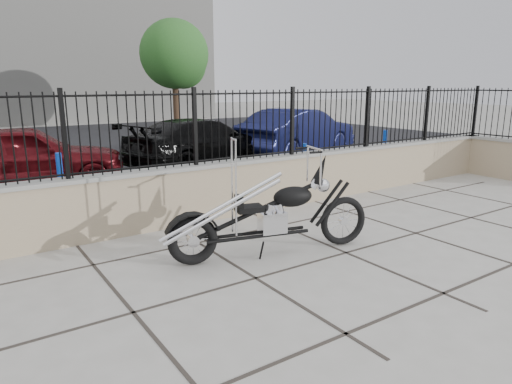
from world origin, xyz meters
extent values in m
plane|color=#99968E|center=(0.00, 0.00, 0.00)|extent=(90.00, 90.00, 0.00)
plane|color=black|center=(0.00, 12.50, 0.00)|extent=(30.00, 30.00, 0.00)
cube|color=gray|center=(0.00, 2.50, 0.48)|extent=(14.00, 0.36, 0.96)
cube|color=black|center=(0.00, 2.50, 1.56)|extent=(14.00, 0.08, 1.20)
cube|color=beige|center=(0.00, 26.50, 4.00)|extent=(22.00, 6.00, 8.00)
imported|color=#4E0B0F|center=(-3.00, 6.88, 0.71)|extent=(4.37, 2.32, 1.42)
imported|color=black|center=(1.49, 7.12, 0.67)|extent=(4.96, 3.08, 1.34)
imported|color=#10143E|center=(4.98, 7.18, 0.75)|extent=(4.79, 2.75, 1.49)
cylinder|color=blue|center=(-2.62, 5.15, 0.48)|extent=(0.14, 0.14, 0.96)
cylinder|color=#0A4AA3|center=(2.75, 4.21, 0.43)|extent=(0.13, 0.13, 0.86)
cylinder|color=#0C21C1|center=(6.12, 4.62, 0.48)|extent=(0.13, 0.13, 0.96)
cylinder|color=#382619|center=(4.77, 16.01, 1.47)|extent=(0.29, 0.29, 2.95)
sphere|color=#326626|center=(4.77, 16.01, 3.73)|extent=(3.14, 3.14, 3.14)
camera|label=1|loc=(-4.32, -4.19, 2.27)|focal=32.00mm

